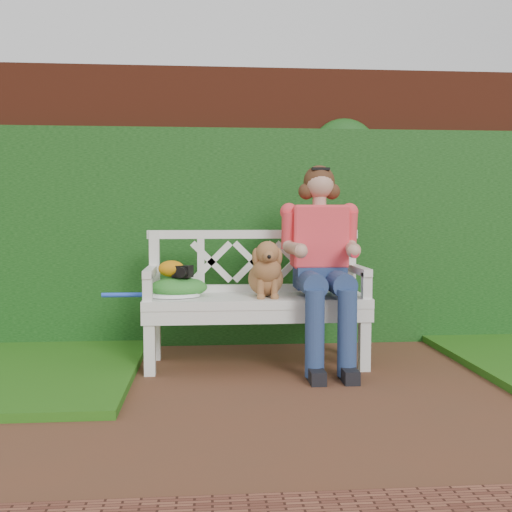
{
  "coord_description": "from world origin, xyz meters",
  "views": [
    {
      "loc": [
        -0.64,
        -3.08,
        1.03
      ],
      "look_at": [
        -0.31,
        0.95,
        0.75
      ],
      "focal_mm": 42.0,
      "sensor_mm": 36.0,
      "label": 1
    }
  ],
  "objects": [
    {
      "name": "seated_woman",
      "position": [
        0.13,
        0.93,
        0.66
      ],
      "size": [
        0.74,
        0.87,
        1.32
      ],
      "primitive_type": null,
      "rotation": [
        0.0,
        0.0,
        -0.28
      ],
      "color": "#F05D76",
      "rests_on": "ground"
    },
    {
      "name": "ivy_hedge",
      "position": [
        0.0,
        1.68,
        0.85
      ],
      "size": [
        10.0,
        0.18,
        1.7
      ],
      "primitive_type": "cube",
      "color": "#286522",
      "rests_on": "ground"
    },
    {
      "name": "dog",
      "position": [
        -0.25,
        0.89,
        0.67
      ],
      "size": [
        0.38,
        0.42,
        0.38
      ],
      "primitive_type": null,
      "rotation": [
        0.0,
        0.0,
        -0.43
      ],
      "color": "#986137",
      "rests_on": "garden_bench"
    },
    {
      "name": "garden_bench",
      "position": [
        -0.31,
        0.95,
        0.24
      ],
      "size": [
        1.64,
        0.77,
        0.48
      ],
      "primitive_type": null,
      "rotation": [
        0.0,
        0.0,
        0.11
      ],
      "color": "white",
      "rests_on": "ground"
    },
    {
      "name": "green_bag",
      "position": [
        -0.83,
        0.95,
        0.55
      ],
      "size": [
        0.39,
        0.3,
        0.13
      ],
      "primitive_type": null,
      "rotation": [
        0.0,
        0.0,
        0.01
      ],
      "color": "green",
      "rests_on": "garden_bench"
    },
    {
      "name": "camera_item",
      "position": [
        -0.8,
        0.93,
        0.65
      ],
      "size": [
        0.14,
        0.13,
        0.08
      ],
      "primitive_type": "cube",
      "rotation": [
        0.0,
        0.0,
        -0.39
      ],
      "color": "black",
      "rests_on": "green_bag"
    },
    {
      "name": "brick_wall",
      "position": [
        0.0,
        1.9,
        1.1
      ],
      "size": [
        10.0,
        0.3,
        2.2
      ],
      "primitive_type": "cube",
      "color": "maroon",
      "rests_on": "ground"
    },
    {
      "name": "baseball_glove",
      "position": [
        -0.88,
        0.96,
        0.67
      ],
      "size": [
        0.18,
        0.14,
        0.11
      ],
      "primitive_type": "ellipsoid",
      "rotation": [
        0.0,
        0.0,
        0.04
      ],
      "color": "#C4760C",
      "rests_on": "green_bag"
    },
    {
      "name": "ground",
      "position": [
        0.0,
        0.0,
        0.0
      ],
      "size": [
        60.0,
        60.0,
        0.0
      ],
      "primitive_type": "plane",
      "color": "brown"
    },
    {
      "name": "tennis_racket",
      "position": [
        -0.9,
        0.93,
        0.5
      ],
      "size": [
        0.73,
        0.41,
        0.03
      ],
      "primitive_type": null,
      "rotation": [
        0.0,
        0.0,
        -0.19
      ],
      "color": "white",
      "rests_on": "garden_bench"
    }
  ]
}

